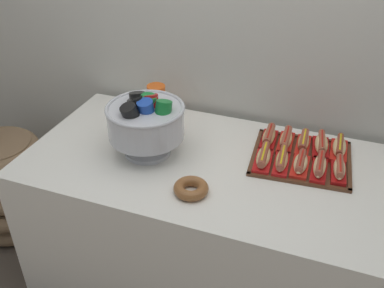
{
  "coord_description": "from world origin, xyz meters",
  "views": [
    {
      "loc": [
        0.49,
        -1.44,
        1.84
      ],
      "look_at": [
        -0.04,
        -0.02,
        0.87
      ],
      "focal_mm": 40.97,
      "sensor_mm": 36.0,
      "label": 1
    }
  ],
  "objects": [
    {
      "name": "hot_dog_3",
      "position": [
        0.47,
        0.07,
        0.83
      ],
      "size": [
        0.07,
        0.18,
        0.06
      ],
      "color": "#B21414",
      "rests_on": "serving_tray"
    },
    {
      "name": "hot_dog_1",
      "position": [
        0.32,
        0.06,
        0.82
      ],
      "size": [
        0.07,
        0.18,
        0.06
      ],
      "color": "red",
      "rests_on": "serving_tray"
    },
    {
      "name": "hot_dog_6",
      "position": [
        0.31,
        0.23,
        0.82
      ],
      "size": [
        0.07,
        0.18,
        0.06
      ],
      "color": "red",
      "rests_on": "serving_tray"
    },
    {
      "name": "hot_dog_2",
      "position": [
        0.4,
        0.07,
        0.82
      ],
      "size": [
        0.07,
        0.16,
        0.06
      ],
      "color": "red",
      "rests_on": "serving_tray"
    },
    {
      "name": "buffet_table",
      "position": [
        0.0,
        0.0,
        0.41
      ],
      "size": [
        1.5,
        0.8,
        0.79
      ],
      "color": "white",
      "rests_on": "ground_plane"
    },
    {
      "name": "hot_dog_8",
      "position": [
        0.46,
        0.24,
        0.83
      ],
      "size": [
        0.09,
        0.18,
        0.06
      ],
      "color": "#B21414",
      "rests_on": "serving_tray"
    },
    {
      "name": "hot_dog_7",
      "position": [
        0.38,
        0.23,
        0.82
      ],
      "size": [
        0.07,
        0.17,
        0.06
      ],
      "color": "red",
      "rests_on": "serving_tray"
    },
    {
      "name": "donut",
      "position": [
        0.03,
        -0.22,
        0.81
      ],
      "size": [
        0.13,
        0.13,
        0.04
      ],
      "color": "brown",
      "rests_on": "buffet_table"
    },
    {
      "name": "floor_vase",
      "position": [
        -1.2,
        0.06,
        0.28
      ],
      "size": [
        0.52,
        0.52,
        1.02
      ],
      "color": "#896B4C",
      "rests_on": "ground_plane"
    },
    {
      "name": "cup_stack",
      "position": [
        -0.33,
        0.28,
        0.87
      ],
      "size": [
        0.09,
        0.09,
        0.16
      ],
      "color": "#EA5B19",
      "rests_on": "buffet_table"
    },
    {
      "name": "hot_dog_5",
      "position": [
        0.23,
        0.22,
        0.83
      ],
      "size": [
        0.07,
        0.18,
        0.06
      ],
      "color": "#B21414",
      "rests_on": "serving_tray"
    },
    {
      "name": "back_wall",
      "position": [
        0.0,
        0.49,
        1.3
      ],
      "size": [
        6.0,
        0.1,
        2.6
      ],
      "primitive_type": "cube",
      "color": "beige",
      "rests_on": "ground_plane"
    },
    {
      "name": "hot_dog_9",
      "position": [
        0.53,
        0.24,
        0.82
      ],
      "size": [
        0.08,
        0.17,
        0.06
      ],
      "color": "red",
      "rests_on": "serving_tray"
    },
    {
      "name": "hot_dog_4",
      "position": [
        0.55,
        0.08,
        0.83
      ],
      "size": [
        0.07,
        0.16,
        0.06
      ],
      "color": "#B21414",
      "rests_on": "serving_tray"
    },
    {
      "name": "ground_plane",
      "position": [
        0.0,
        0.0,
        0.0
      ],
      "size": [
        10.0,
        10.0,
        0.0
      ],
      "primitive_type": "plane",
      "color": "#4C4238"
    },
    {
      "name": "punch_bowl",
      "position": [
        -0.24,
        -0.03,
        0.95
      ],
      "size": [
        0.33,
        0.33,
        0.27
      ],
      "color": "silver",
      "rests_on": "buffet_table"
    },
    {
      "name": "hot_dog_0",
      "position": [
        0.25,
        0.06,
        0.83
      ],
      "size": [
        0.08,
        0.18,
        0.06
      ],
      "color": "red",
      "rests_on": "serving_tray"
    },
    {
      "name": "serving_tray",
      "position": [
        0.39,
        0.15,
        0.79
      ],
      "size": [
        0.43,
        0.39,
        0.01
      ],
      "color": "#56331E",
      "rests_on": "buffet_table"
    }
  ]
}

